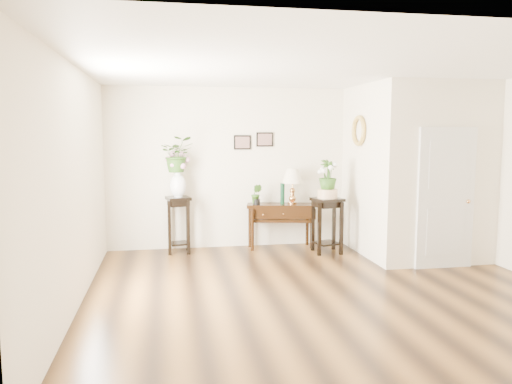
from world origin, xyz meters
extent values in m
cube|color=brown|center=(0.00, 0.00, 0.00)|extent=(6.00, 5.50, 0.02)
cube|color=white|center=(0.00, 0.00, 2.80)|extent=(6.00, 5.50, 0.02)
cube|color=beige|center=(0.00, 2.75, 1.40)|extent=(6.00, 0.02, 2.80)
cube|color=beige|center=(0.00, -2.75, 1.40)|extent=(6.00, 0.02, 2.80)
cube|color=beige|center=(-3.00, 0.00, 1.40)|extent=(0.02, 5.50, 2.80)
cube|color=beige|center=(2.10, 1.77, 1.40)|extent=(1.80, 1.95, 2.80)
cube|color=silver|center=(2.10, 0.78, 1.05)|extent=(0.90, 0.05, 2.10)
cube|color=black|center=(-0.65, 2.73, 1.85)|extent=(0.30, 0.02, 0.25)
cube|color=black|center=(-0.25, 2.73, 1.90)|extent=(0.30, 0.02, 0.25)
torus|color=#D5B556|center=(1.16, 1.90, 2.05)|extent=(0.07, 0.51, 0.51)
cube|color=black|center=(-0.01, 2.48, 0.39)|extent=(1.23, 0.63, 0.78)
cube|color=tan|center=(0.20, 2.48, 1.13)|extent=(0.45, 0.45, 0.62)
cylinder|color=black|center=(0.02, 2.48, 0.95)|extent=(0.09, 0.09, 0.37)
imported|color=#2A5418|center=(-0.44, 2.48, 0.95)|extent=(0.23, 0.21, 0.34)
cube|color=black|center=(-1.78, 2.44, 0.48)|extent=(0.44, 0.44, 0.95)
imported|color=#2A5418|center=(-1.78, 2.44, 1.65)|extent=(0.54, 0.47, 0.60)
cube|color=black|center=(0.68, 2.00, 0.47)|extent=(0.54, 0.54, 0.93)
cylinder|color=beige|center=(0.68, 2.00, 1.01)|extent=(0.40, 0.40, 0.15)
imported|color=#2A5418|center=(0.68, 2.00, 1.31)|extent=(0.39, 0.39, 0.52)
camera|label=1|loc=(-1.97, -5.93, 2.01)|focal=35.00mm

